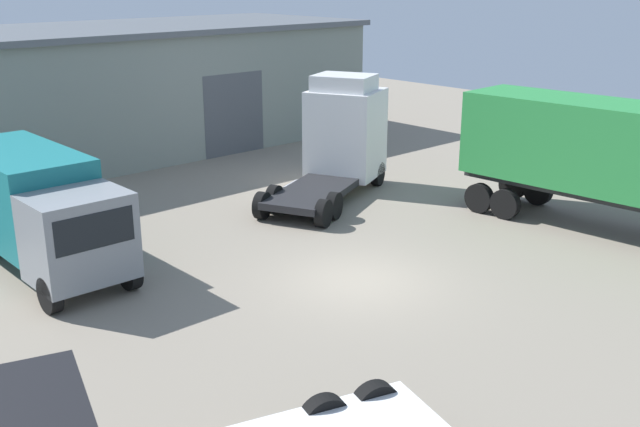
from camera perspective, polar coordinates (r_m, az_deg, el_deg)
name	(u,v)px	position (r m, az deg, el deg)	size (l,w,h in m)	color
ground_plane	(359,281)	(19.92, 2.96, -5.16)	(60.00, 60.00, 0.00)	gray
warehouse_building	(51,96)	(34.14, -19.85, 8.40)	(29.58, 9.23, 5.54)	gray
tractor_unit_white	(341,137)	(27.78, 1.60, 5.84)	(6.90, 4.92, 4.25)	silver
container_trailer_green	(608,151)	(24.72, 21.12, 4.48)	(2.99, 9.36, 4.03)	#28843D
box_truck_grey	(35,204)	(21.74, -20.90, 0.66)	(2.50, 7.08, 3.16)	gray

